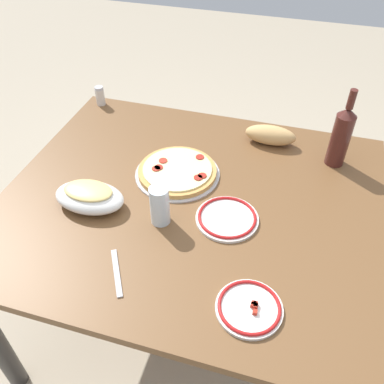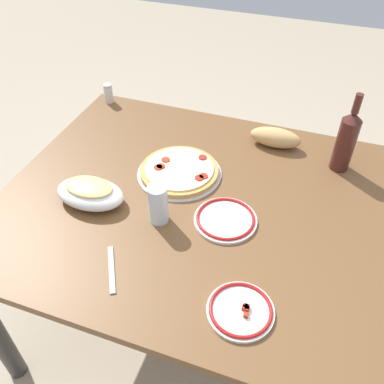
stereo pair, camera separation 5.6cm
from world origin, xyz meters
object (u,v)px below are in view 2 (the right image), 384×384
Objects in this scene: water_glass at (158,204)px; dining_table at (192,219)px; bread_loaf at (275,138)px; wine_bottle at (346,140)px; side_plate_near at (226,219)px; spice_shaker at (108,93)px; baked_pasta_dish at (90,192)px; side_plate_far at (241,310)px; pepperoni_pizza at (179,171)px.

dining_table is at bearing -117.44° from water_glass.
bread_loaf is at bearing -117.08° from dining_table.
wine_bottle reaches higher than side_plate_near.
side_plate_near is at bearing 142.12° from spice_shaker.
baked_pasta_dish is 1.17× the size of side_plate_near.
bread_loaf reaches higher than dining_table.
spice_shaker is (0.26, -0.62, 0.00)m from baked_pasta_dish.
spice_shaker is at bearing -40.38° from dining_table.
dining_table is 0.47m from side_plate_far.
side_plate_far is (-0.59, 0.25, -0.03)m from baked_pasta_dish.
baked_pasta_dish is at bearing 45.57° from pepperoni_pizza.
baked_pasta_dish is at bearing 112.77° from spice_shaker.
spice_shaker is at bearing -6.41° from bread_loaf.
wine_bottle is at bearing -156.71° from pepperoni_pizza.
water_glass is 0.60m from bread_loaf.
pepperoni_pizza is 1.02× the size of wine_bottle.
wine_bottle is 0.71m from water_glass.
spice_shaker reaches higher than side_plate_near.
side_plate_far is (-0.27, 0.37, 0.11)m from dining_table.
side_plate_near is at bearing 142.27° from pepperoni_pizza.
side_plate_far reaches higher than dining_table.
side_plate_near is 0.47m from bread_loaf.
water_glass is (0.07, 0.13, 0.17)m from dining_table.
baked_pasta_dish is at bearing 21.63° from dining_table.
wine_bottle is 1.68× the size of side_plate_far.
dining_table is 0.37m from baked_pasta_dish.
bread_loaf is at bearing -98.26° from side_plate_near.
water_glass is at bearing 62.56° from dining_table.
pepperoni_pizza is 1.71× the size of side_plate_far.
water_glass reaches higher than side_plate_near.
wine_bottle reaches higher than water_glass.
bread_loaf is at bearing 173.59° from spice_shaker.
bread_loaf is 0.79m from spice_shaker.
baked_pasta_dish is (0.23, 0.24, 0.03)m from pepperoni_pizza.
spice_shaker reaches higher than dining_table.
wine_bottle is (-0.78, -0.47, 0.08)m from baked_pasta_dish.
water_glass is at bearing 17.39° from side_plate_near.
pepperoni_pizza is at bearing 45.03° from bread_loaf.
water_glass is 0.81m from spice_shaker.
spice_shaker reaches higher than bread_loaf.
pepperoni_pizza is at bearing -134.43° from baked_pasta_dish.
bread_loaf is at bearing -134.97° from pepperoni_pizza.
pepperoni_pizza is 3.57× the size of spice_shaker.
baked_pasta_dish reaches higher than side_plate_near.
side_plate_near is (-0.21, -0.06, -0.06)m from water_glass.
baked_pasta_dish is at bearing 31.19° from wine_bottle.
side_plate_near is 2.36× the size of spice_shaker.
side_plate_far is 0.78m from bread_loaf.
wine_bottle is 2.21× the size of water_glass.
pepperoni_pizza is 0.42m from bread_loaf.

